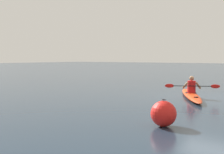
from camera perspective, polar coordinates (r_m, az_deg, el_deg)
The scene contains 4 objects.
ground_plane at distance 14.14m, azimuth 18.17°, elevation -3.76°, with size 160.00×160.00×0.00m, color #1E2D3D.
kayak at distance 13.75m, azimuth 14.98°, elevation -3.39°, with size 2.83×4.63×0.24m.
kayaker at distance 13.57m, azimuth 15.08°, elevation -1.64°, with size 2.10×1.15×0.75m.
mooring_buoy_orange_mid at distance 7.91m, azimuth 9.90°, elevation -6.98°, with size 0.68×0.68×0.72m.
Camera 1 is at (-4.20, 13.38, 1.81)m, focal length 47.45 mm.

